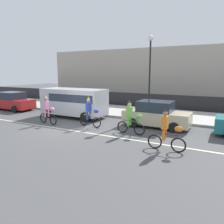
# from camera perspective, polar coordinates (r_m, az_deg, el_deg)

# --- Properties ---
(ground_plane) EXTENTS (80.00, 80.00, 0.00)m
(ground_plane) POSITION_cam_1_polar(r_m,az_deg,el_deg) (14.00, -11.17, -3.97)
(ground_plane) COLOR #4C4C4F
(road_centre_line) EXTENTS (36.00, 0.14, 0.01)m
(road_centre_line) POSITION_cam_1_polar(r_m,az_deg,el_deg) (13.63, -12.49, -4.40)
(road_centre_line) COLOR beige
(road_centre_line) RESTS_ON ground
(sidewalk_curb) EXTENTS (60.00, 5.00, 0.15)m
(sidewalk_curb) POSITION_cam_1_polar(r_m,az_deg,el_deg) (19.35, 0.98, 0.42)
(sidewalk_curb) COLOR #ADAAA3
(sidewalk_curb) RESTS_ON ground
(fence_line) EXTENTS (40.00, 0.08, 1.40)m
(fence_line) POSITION_cam_1_polar(r_m,az_deg,el_deg) (21.85, 4.43, 3.20)
(fence_line) COLOR black
(fence_line) RESTS_ON ground
(building_backdrop) EXTENTS (28.00, 8.00, 6.17)m
(building_backdrop) POSITION_cam_1_polar(r_m,az_deg,el_deg) (29.55, 12.71, 9.49)
(building_backdrop) COLOR #B2A899
(building_backdrop) RESTS_ON ground
(parade_cyclist_pink) EXTENTS (1.71, 0.52, 1.92)m
(parade_cyclist_pink) POSITION_cam_1_polar(r_m,az_deg,el_deg) (15.11, -16.44, 0.12)
(parade_cyclist_pink) COLOR black
(parade_cyclist_pink) RESTS_ON ground
(parade_cyclist_cobalt) EXTENTS (1.72, 0.50, 1.92)m
(parade_cyclist_cobalt) POSITION_cam_1_polar(r_m,az_deg,el_deg) (13.84, -5.74, -0.43)
(parade_cyclist_cobalt) COLOR black
(parade_cyclist_cobalt) RESTS_ON ground
(parade_cyclist_lime) EXTENTS (1.72, 0.50, 1.92)m
(parade_cyclist_lime) POSITION_cam_1_polar(r_m,az_deg,el_deg) (12.17, 5.01, -1.92)
(parade_cyclist_lime) COLOR black
(parade_cyclist_lime) RESTS_ON ground
(parade_cyclist_orange) EXTENTS (1.72, 0.50, 1.92)m
(parade_cyclist_orange) POSITION_cam_1_polar(r_m,az_deg,el_deg) (9.87, 14.19, -5.14)
(parade_cyclist_orange) COLOR black
(parade_cyclist_orange) RESTS_ON ground
(parked_van_silver) EXTENTS (5.00, 2.22, 2.18)m
(parked_van_silver) POSITION_cam_1_polar(r_m,az_deg,el_deg) (16.81, -9.75, 2.91)
(parked_van_silver) COLOR silver
(parked_van_silver) RESTS_ON ground
(parked_car_beige) EXTENTS (4.10, 1.92, 1.64)m
(parked_car_beige) POSITION_cam_1_polar(r_m,az_deg,el_deg) (14.03, 11.50, -0.69)
(parked_car_beige) COLOR beige
(parked_car_beige) RESTS_ON ground
(parked_car_red) EXTENTS (4.10, 1.92, 1.64)m
(parked_car_red) POSITION_cam_1_polar(r_m,az_deg,el_deg) (21.96, -24.53, 2.54)
(parked_car_red) COLOR #AD1E1E
(parked_car_red) RESTS_ON ground
(street_lamp_post) EXTENTS (0.36, 0.36, 5.86)m
(street_lamp_post) POSITION_cam_1_polar(r_m,az_deg,el_deg) (16.59, 9.88, 12.18)
(street_lamp_post) COLOR black
(street_lamp_post) RESTS_ON sidewalk_curb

